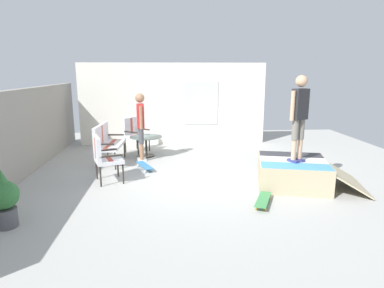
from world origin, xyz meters
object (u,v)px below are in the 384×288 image
(person_skater, at_px, (299,112))
(potted_plant, at_px, (4,198))
(skateboard_spare, at_px, (263,200))
(skate_ramp, at_px, (294,172))
(person_watching, at_px, (141,122))
(patio_chair_by_wall, at_px, (103,155))
(patio_chair_near_house, at_px, (134,131))
(skateboard_by_bench, at_px, (144,166))
(patio_bench, at_px, (106,140))
(patio_table, at_px, (146,142))

(person_skater, xyz_separation_m, potted_plant, (-1.41, 5.10, -1.10))
(person_skater, height_order, skateboard_spare, person_skater)
(skate_ramp, distance_m, person_watching, 4.09)
(patio_chair_by_wall, relative_size, person_watching, 0.57)
(skate_ramp, relative_size, skateboard_spare, 2.93)
(patio_chair_near_house, relative_size, potted_plant, 1.11)
(person_watching, distance_m, skateboard_by_bench, 1.27)
(patio_chair_by_wall, bearing_deg, skate_ramp, -96.89)
(skateboard_spare, bearing_deg, skate_ramp, -43.70)
(patio_chair_near_house, relative_size, person_watching, 0.57)
(person_watching, relative_size, skateboard_spare, 2.21)
(patio_chair_near_house, relative_size, skateboard_by_bench, 1.25)
(person_watching, distance_m, person_skater, 4.09)
(skate_ramp, distance_m, person_skater, 1.30)
(skateboard_by_bench, bearing_deg, person_watching, 8.80)
(skate_ramp, distance_m, patio_bench, 4.70)
(patio_chair_by_wall, height_order, skateboard_by_bench, patio_chair_by_wall)
(patio_chair_by_wall, relative_size, potted_plant, 1.11)
(patio_chair_near_house, xyz_separation_m, patio_chair_by_wall, (-2.81, 0.38, 0.00))
(skateboard_by_bench, relative_size, potted_plant, 0.89)
(potted_plant, bearing_deg, skateboard_by_bench, -32.93)
(skate_ramp, relative_size, person_skater, 1.37)
(person_skater, bearing_deg, skateboard_by_bench, 64.24)
(skateboard_by_bench, distance_m, potted_plant, 3.54)
(skate_ramp, distance_m, patio_chair_near_house, 4.92)
(patio_chair_near_house, relative_size, patio_table, 1.13)
(patio_chair_near_house, bearing_deg, potted_plant, 162.83)
(patio_bench, distance_m, patio_chair_by_wall, 1.54)
(skate_ramp, height_order, person_skater, person_skater)
(patio_table, relative_size, person_watching, 0.50)
(person_watching, height_order, skateboard_spare, person_watching)
(patio_chair_by_wall, distance_m, person_skater, 4.15)
(skateboard_by_bench, xyz_separation_m, skateboard_spare, (-2.38, -2.29, 0.00))
(skateboard_spare, bearing_deg, potted_plant, 97.78)
(skateboard_spare, bearing_deg, person_watching, 37.12)
(patio_bench, xyz_separation_m, skateboard_by_bench, (-0.61, -1.01, -0.53))
(skate_ramp, height_order, patio_table, patio_table)
(skate_ramp, xyz_separation_m, patio_chair_near_house, (3.29, 3.63, 0.34))
(patio_chair_by_wall, bearing_deg, potted_plant, 151.21)
(potted_plant, bearing_deg, patio_chair_by_wall, -28.79)
(patio_chair_by_wall, height_order, patio_table, patio_chair_by_wall)
(person_watching, xyz_separation_m, person_skater, (-2.35, -3.32, 0.51))
(patio_table, xyz_separation_m, skateboard_by_bench, (-1.24, -0.03, -0.32))
(patio_bench, height_order, potted_plant, patio_bench)
(skate_ramp, bearing_deg, patio_chair_by_wall, 83.11)
(patio_table, bearing_deg, skateboard_spare, -147.46)
(potted_plant, bearing_deg, skate_ramp, -73.22)
(patio_table, bearing_deg, patio_chair_near_house, 31.42)
(skate_ramp, xyz_separation_m, person_watching, (2.21, 3.34, 0.79))
(patio_chair_by_wall, bearing_deg, patio_table, -19.57)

